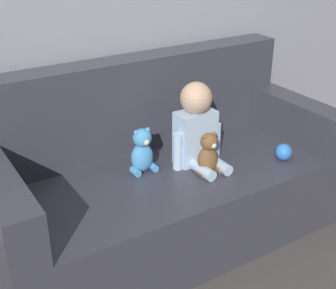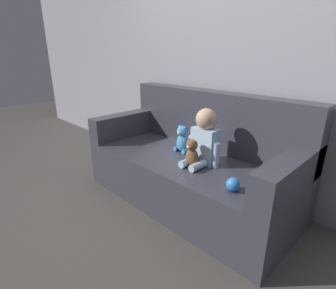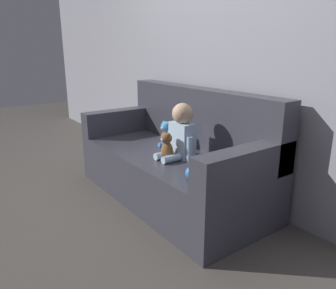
{
  "view_description": "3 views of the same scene",
  "coord_description": "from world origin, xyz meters",
  "px_view_note": "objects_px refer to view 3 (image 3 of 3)",
  "views": [
    {
      "loc": [
        -1.16,
        -1.84,
        1.64
      ],
      "look_at": [
        -0.01,
        -0.03,
        0.6
      ],
      "focal_mm": 50.0,
      "sensor_mm": 36.0,
      "label": 1
    },
    {
      "loc": [
        1.38,
        -1.62,
        1.3
      ],
      "look_at": [
        -0.12,
        -0.13,
        0.55
      ],
      "focal_mm": 28.0,
      "sensor_mm": 36.0,
      "label": 2
    },
    {
      "loc": [
        2.21,
        -1.6,
        1.3
      ],
      "look_at": [
        0.06,
        -0.06,
        0.52
      ],
      "focal_mm": 35.0,
      "sensor_mm": 36.0,
      "label": 3
    }
  ],
  "objects_px": {
    "teddy_bear_brown": "(167,147)",
    "plush_toy_side": "(166,135)",
    "couch": "(175,161)",
    "person_baby": "(181,133)",
    "toy_ball": "(192,173)"
  },
  "relations": [
    {
      "from": "person_baby",
      "to": "teddy_bear_brown",
      "type": "bearing_deg",
      "value": -97.7
    },
    {
      "from": "plush_toy_side",
      "to": "person_baby",
      "type": "bearing_deg",
      "value": -13.02
    },
    {
      "from": "person_baby",
      "to": "toy_ball",
      "type": "xyz_separation_m",
      "value": [
        0.42,
        -0.23,
        -0.16
      ]
    },
    {
      "from": "teddy_bear_brown",
      "to": "plush_toy_side",
      "type": "xyz_separation_m",
      "value": [
        -0.28,
        0.2,
        0.01
      ]
    },
    {
      "from": "couch",
      "to": "toy_ball",
      "type": "distance_m",
      "value": 0.69
    },
    {
      "from": "couch",
      "to": "toy_ball",
      "type": "xyz_separation_m",
      "value": [
        0.6,
        -0.31,
        0.15
      ]
    },
    {
      "from": "couch",
      "to": "plush_toy_side",
      "type": "distance_m",
      "value": 0.25
    },
    {
      "from": "couch",
      "to": "teddy_bear_brown",
      "type": "height_order",
      "value": "couch"
    },
    {
      "from": "teddy_bear_brown",
      "to": "plush_toy_side",
      "type": "bearing_deg",
      "value": 144.86
    },
    {
      "from": "couch",
      "to": "toy_ball",
      "type": "bearing_deg",
      "value": -27.2
    },
    {
      "from": "person_baby",
      "to": "toy_ball",
      "type": "bearing_deg",
      "value": -28.34
    },
    {
      "from": "couch",
      "to": "person_baby",
      "type": "bearing_deg",
      "value": -24.39
    },
    {
      "from": "teddy_bear_brown",
      "to": "toy_ball",
      "type": "distance_m",
      "value": 0.46
    },
    {
      "from": "toy_ball",
      "to": "person_baby",
      "type": "bearing_deg",
      "value": 151.66
    },
    {
      "from": "couch",
      "to": "teddy_bear_brown",
      "type": "relative_size",
      "value": 8.18
    }
  ]
}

